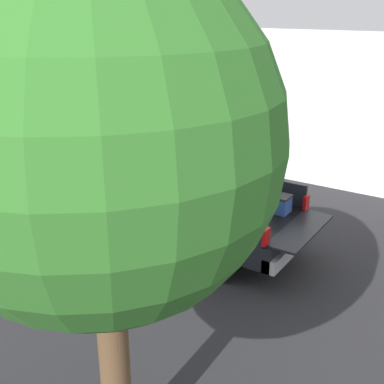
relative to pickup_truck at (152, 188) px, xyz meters
name	(u,v)px	position (x,y,z in m)	size (l,w,h in m)	color
ground_plane	(168,235)	(-0.39, 0.00, -0.99)	(40.00, 40.00, 0.00)	#262628
pickup_truck	(152,188)	(0.00, 0.00, 0.00)	(6.05, 2.06, 2.23)	black
building_facade	(237,101)	(0.70, -4.86, 0.99)	(11.47, 0.36, 3.95)	white
tree_background	(99,141)	(-3.13, 4.64, 2.51)	(3.12, 3.12, 5.08)	brown
trash_can	(114,148)	(3.90, -3.10, -0.49)	(0.60, 0.60, 0.98)	#1E592D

